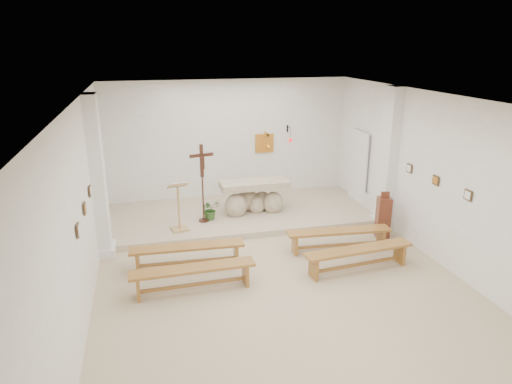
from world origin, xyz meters
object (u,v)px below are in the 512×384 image
object	(u,v)px
altar	(253,199)
bench_right_second	(359,254)
crucifix_stand	(202,178)
donation_pedestal	(383,217)
bench_right_front	(339,235)
lectern	(179,206)
bench_left_second	(193,273)
bench_left_front	(188,251)

from	to	relation	value
altar	bench_right_second	world-z (taller)	altar
crucifix_stand	donation_pedestal	size ratio (longest dim) A/B	1.74
bench_right_front	lectern	bearing A→B (deg)	158.06
crucifix_stand	bench_left_second	world-z (taller)	crucifix_stand
donation_pedestal	bench_left_second	size ratio (longest dim) A/B	0.49
bench_left_front	crucifix_stand	bearing A→B (deg)	76.31
bench_left_front	bench_right_front	bearing A→B (deg)	2.79
altar	bench_right_front	size ratio (longest dim) A/B	0.77
altar	donation_pedestal	bearing A→B (deg)	-37.66
crucifix_stand	bench_right_front	xyz separation A→B (m)	(2.73, -2.12, -0.92)
bench_left_front	donation_pedestal	bearing A→B (deg)	8.36
altar	bench_left_second	size ratio (longest dim) A/B	0.77
lectern	crucifix_stand	distance (m)	0.93
crucifix_stand	bench_left_front	world-z (taller)	crucifix_stand
donation_pedestal	lectern	bearing A→B (deg)	178.45
donation_pedestal	bench_right_second	size ratio (longest dim) A/B	0.48
altar	lectern	world-z (taller)	lectern
bench_right_second	crucifix_stand	bearing A→B (deg)	126.17
donation_pedestal	bench_left_front	xyz separation A→B (m)	(-4.70, -0.46, -0.13)
altar	bench_right_front	distance (m)	2.84
bench_left_front	bench_right_front	distance (m)	3.36
crucifix_stand	altar	bearing A→B (deg)	2.83
donation_pedestal	bench_right_second	bearing A→B (deg)	-119.77
crucifix_stand	bench_right_front	size ratio (longest dim) A/B	0.84
bench_right_front	bench_left_front	bearing A→B (deg)	-175.26
lectern	donation_pedestal	world-z (taller)	lectern
donation_pedestal	altar	bearing A→B (deg)	155.97
lectern	crucifix_stand	world-z (taller)	crucifix_stand
crucifix_stand	bench_left_front	bearing A→B (deg)	-118.61
bench_right_front	bench_left_second	distance (m)	3.50
bench_left_second	crucifix_stand	bearing A→B (deg)	77.32
donation_pedestal	bench_right_front	xyz separation A→B (m)	(-1.33, -0.46, -0.13)
altar	lectern	xyz separation A→B (m)	(-2.03, -0.80, 0.26)
altar	donation_pedestal	xyz separation A→B (m)	(2.68, -2.04, -0.01)
lectern	bench_left_front	size ratio (longest dim) A/B	0.53
crucifix_stand	bench_left_front	distance (m)	2.40
bench_left_front	bench_left_second	size ratio (longest dim) A/B	1.00
lectern	bench_left_second	size ratio (longest dim) A/B	0.53
crucifix_stand	bench_left_second	bearing A→B (deg)	-113.59
bench_right_front	bench_right_second	xyz separation A→B (m)	(0.00, -0.97, 0.00)
altar	bench_left_front	distance (m)	3.21
bench_left_front	bench_left_second	world-z (taller)	same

